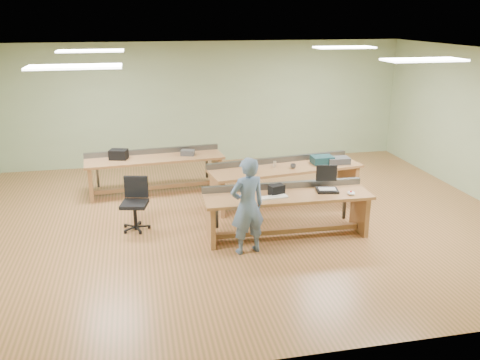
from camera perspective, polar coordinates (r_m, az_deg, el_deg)
The scene contains 21 objects.
floor at distance 9.42m, azimuth -0.07°, elevation -4.45°, with size 10.00×10.00×0.00m, color #A5663E.
ceiling at distance 8.72m, azimuth -0.07°, elevation 14.06°, with size 10.00×10.00×0.00m, color silver.
wall_back at distance 12.81m, azimuth -3.75°, elevation 8.60°, with size 10.00×0.04×3.00m, color #99B186.
wall_front at distance 5.29m, azimuth 8.83°, elevation -5.74°, with size 10.00×0.04×3.00m, color #99B186.
fluor_panels at distance 8.72m, azimuth -0.07°, elevation 13.87°, with size 6.20×3.50×0.03m.
workbench_front at distance 8.61m, azimuth 5.29°, elevation -2.80°, with size 2.83×0.81×0.86m.
workbench_mid at distance 10.12m, azimuth 5.06°, elevation 0.48°, with size 3.14×1.23×0.86m.
workbench_back at distance 10.90m, azimuth -9.52°, elevation 1.57°, with size 2.92×0.99×0.86m.
person at distance 7.89m, azimuth 0.84°, elevation -2.93°, with size 0.57×0.38×1.57m, color slate.
laptop_base at distance 8.75m, azimuth 9.77°, elevation -1.15°, with size 0.36×0.29×0.04m, color black.
laptop_screen at distance 8.80m, azimuth 9.69°, elevation 0.77°, with size 0.36×0.02×0.28m, color black.
keyboard at distance 8.34m, azimuth 3.85°, elevation -1.94°, with size 0.45×0.15×0.03m, color silver.
trackball_mouse at distance 8.66m, azimuth 12.38°, elevation -1.44°, with size 0.12×0.15×0.06m, color white.
camera_bag at distance 8.47m, azimuth 4.12°, elevation -1.11°, with size 0.25×0.16×0.17m, color black.
task_chair at distance 9.10m, azimuth -11.65°, elevation -3.39°, with size 0.60×0.60×0.92m.
parts_bin_teal at distance 10.37m, azimuth 9.22°, elevation 2.27°, with size 0.42×0.32×0.15m, color #12333B.
parts_bin_grey at distance 10.43m, azimuth 10.94°, elevation 2.18°, with size 0.45×0.28×0.12m, color #3B3B3E.
mug at distance 9.96m, azimuth 5.98°, elevation 1.57°, with size 0.11×0.11×0.09m, color #3B3B3E.
drinks_can at distance 10.00m, azimuth 3.92°, elevation 1.77°, with size 0.06×0.06×0.12m, color silver.
storage_box_back at distance 10.82m, azimuth -13.48°, elevation 2.82°, with size 0.36×0.25×0.20m, color black.
tray_back at distance 10.89m, azimuth -5.90°, elevation 3.07°, with size 0.28×0.20×0.11m, color #3B3B3E.
Camera 1 is at (-1.77, -8.51, 3.63)m, focal length 38.00 mm.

